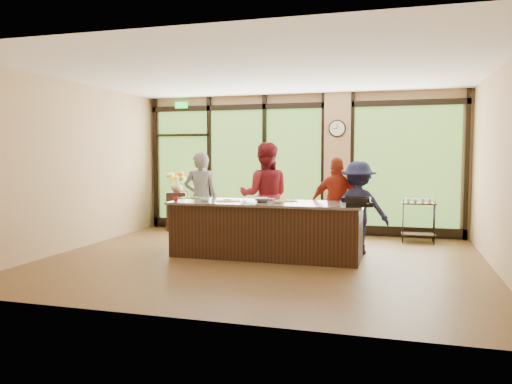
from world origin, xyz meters
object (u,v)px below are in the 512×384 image
Objects in this scene: cook_left at (201,199)px; roasting_pan at (356,204)px; cook_right at (358,208)px; bar_cart at (419,216)px; island_base at (266,230)px; flower_stand at (177,211)px.

roasting_pan is at bearing 146.89° from cook_left.
bar_cart is (1.04, 1.43, -0.28)m from cook_right.
cook_left is 4.21m from bar_cart.
cook_right reaches higher than roasting_pan.
bar_cart is (2.49, 2.11, 0.08)m from island_base.
cook_left is 4.27× the size of roasting_pan.
roasting_pan is at bearing 94.47° from cook_right.
cook_left is 2.04× the size of flower_stand.
flower_stand is at bearing -19.77° from cook_right.
cook_left is 3.12m from roasting_pan.
flower_stand is 5.20m from bar_cart.
flower_stand is (-1.25, 1.63, -0.45)m from cook_left.
flower_stand and bar_cart have the same top height.
roasting_pan is 0.48× the size of bar_cart.
cook_left reaches higher than bar_cart.
cook_right reaches higher than flower_stand.
cook_left is 2.90m from cook_right.
cook_right is at bearing 24.95° from island_base.
cook_right is at bearing 165.83° from cook_left.
flower_stand is at bearing 139.56° from island_base.
island_base is at bearing 147.18° from roasting_pan.
roasting_pan is 0.48× the size of flower_stand.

